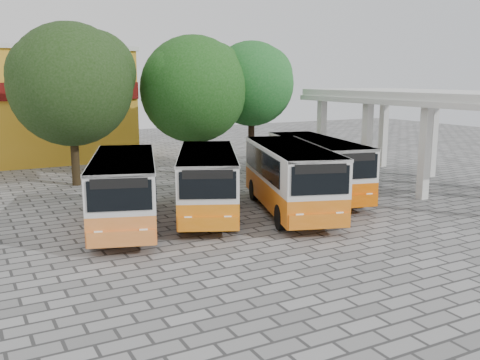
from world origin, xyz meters
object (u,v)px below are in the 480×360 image
bus_far_right (317,164)px  bus_far_left (124,187)px  bus_centre_right (291,174)px  bus_centre_left (207,179)px

bus_far_right → bus_far_left: bearing=-162.6°
bus_far_left → bus_far_right: bus_far_right is taller
bus_far_left → bus_centre_right: size_ratio=0.95×
bus_far_right → bus_centre_left: bearing=-161.0°
bus_centre_left → bus_far_right: (6.52, 0.68, 0.07)m
bus_centre_left → bus_far_right: size_ratio=0.98×
bus_far_left → bus_centre_left: 3.83m
bus_far_left → bus_far_right: bearing=22.4°
bus_centre_right → bus_far_right: bearing=53.1°
bus_centre_left → bus_far_left: bearing=-154.0°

